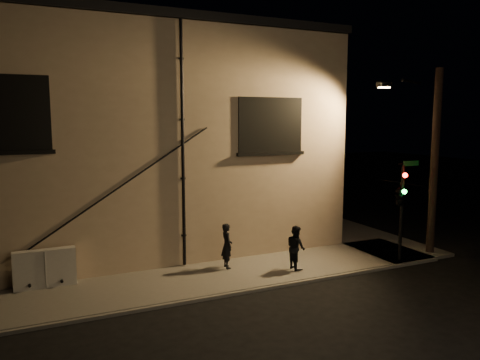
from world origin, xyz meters
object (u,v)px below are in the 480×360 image
pedestrian_b (296,247)px  traffic_signal (400,195)px  pedestrian_a (227,246)px  utility_cabinet (45,268)px  streetlamp_pole (431,158)px

pedestrian_b → traffic_signal: bearing=-101.2°
pedestrian_b → pedestrian_a: bearing=64.1°
utility_cabinet → pedestrian_b: size_ratio=1.19×
pedestrian_a → pedestrian_b: bearing=-112.9°
streetlamp_pole → traffic_signal: bearing=-166.0°
pedestrian_a → traffic_signal: (5.87, -1.90, 1.65)m
utility_cabinet → pedestrian_a: bearing=-6.1°
utility_cabinet → pedestrian_b: (7.86, -1.69, 0.16)m
pedestrian_b → utility_cabinet: bearing=79.0°
streetlamp_pole → pedestrian_a: bearing=169.7°
utility_cabinet → pedestrian_a: 5.80m
traffic_signal → pedestrian_b: bearing=167.6°
pedestrian_b → traffic_signal: (3.77, -0.83, 1.68)m
pedestrian_b → streetlamp_pole: size_ratio=0.21×
utility_cabinet → pedestrian_b: bearing=-12.1°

